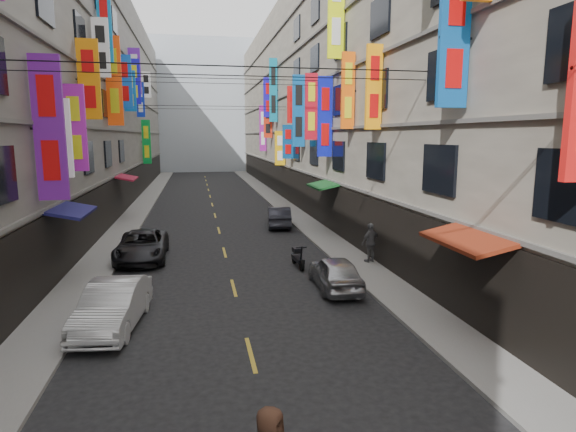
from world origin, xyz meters
name	(u,v)px	position (x,y,z in m)	size (l,w,h in m)	color
sidewalk_left	(133,217)	(-6.00, 42.00, 0.06)	(2.00, 90.00, 0.12)	slate
sidewalk_right	(292,212)	(6.00, 42.00, 0.06)	(2.00, 90.00, 0.12)	slate
building_row_left	(34,83)	(-11.99, 42.00, 9.49)	(10.14, 90.00, 19.00)	gray
building_row_right	(368,90)	(11.99, 42.00, 9.49)	(10.14, 90.00, 19.00)	#A59D8A
haze_block	(202,107)	(0.00, 92.00, 11.00)	(18.00, 8.00, 22.00)	#A5AEB8
shop_signage	(216,83)	(0.01, 35.20, 9.07)	(14.00, 55.00, 12.27)	#0D359A
street_awnings	(199,207)	(-1.26, 26.00, 3.00)	(13.99, 35.20, 0.41)	#155129
overhead_cables	(221,77)	(0.00, 30.00, 8.80)	(14.00, 38.04, 1.24)	black
lane_markings	(217,222)	(0.00, 39.00, 0.00)	(0.12, 80.20, 0.01)	gold
scooter_far_right	(298,258)	(3.14, 26.54, 0.44)	(0.50, 1.80, 1.14)	black
car_left_mid	(113,306)	(-4.00, 20.68, 0.72)	(1.53, 4.40, 1.45)	silver
car_left_far	(142,246)	(-4.00, 29.24, 0.70)	(2.31, 5.01, 1.39)	black
car_right_mid	(335,272)	(3.91, 23.14, 0.66)	(1.57, 3.90, 1.33)	#A2A3A7
car_right_far	(279,217)	(4.00, 36.51, 0.68)	(1.44, 4.12, 1.36)	#282830
pedestrian_rfar	(371,242)	(6.57, 26.38, 1.04)	(1.08, 0.62, 1.85)	#575759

